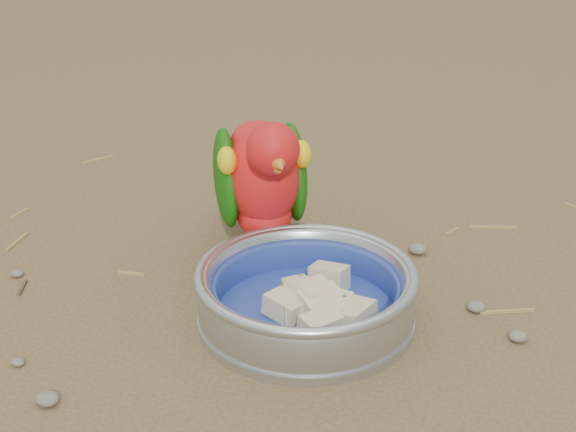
% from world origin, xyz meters
% --- Properties ---
extents(ground, '(60.00, 60.00, 0.00)m').
position_xyz_m(ground, '(0.00, 0.00, 0.00)').
color(ground, brown).
extents(food_bowl, '(0.22, 0.22, 0.02)m').
position_xyz_m(food_bowl, '(0.00, -0.01, 0.01)').
color(food_bowl, '#B2B2BA').
rests_on(food_bowl, ground).
extents(bowl_wall, '(0.22, 0.22, 0.04)m').
position_xyz_m(bowl_wall, '(0.00, -0.01, 0.04)').
color(bowl_wall, '#B2B2BA').
rests_on(bowl_wall, food_bowl).
extents(fruit_wedges, '(0.13, 0.13, 0.03)m').
position_xyz_m(fruit_wedges, '(0.00, -0.01, 0.03)').
color(fruit_wedges, beige).
rests_on(fruit_wedges, food_bowl).
extents(lory_parrot, '(0.20, 0.25, 0.18)m').
position_xyz_m(lory_parrot, '(-0.08, 0.11, 0.09)').
color(lory_parrot, red).
rests_on(lory_parrot, ground).
extents(ground_debris, '(0.90, 0.80, 0.01)m').
position_xyz_m(ground_debris, '(-0.02, 0.07, 0.00)').
color(ground_debris, olive).
rests_on(ground_debris, ground).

